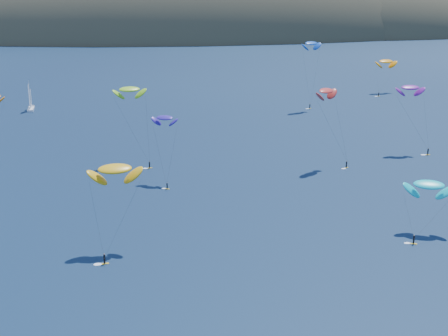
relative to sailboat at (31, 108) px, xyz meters
name	(u,v)px	position (x,y,z in m)	size (l,w,h in m)	color
island	(207,40)	(110.97, 366.81, -11.70)	(730.00, 300.00, 210.00)	#3D3526
sailboat	(31,108)	(0.00, 0.00, 0.00)	(9.57, 8.29, 11.93)	white
kitesurfer_2	(115,169)	(37.53, -134.77, 14.82)	(10.48, 11.90, 18.62)	yellow
kitesurfer_3	(130,89)	(40.18, -75.82, 19.79)	(10.18, 11.60, 23.31)	yellow
kitesurfer_4	(311,43)	(110.81, -9.99, 24.65)	(9.96, 7.75, 28.20)	yellow
kitesurfer_5	(429,185)	(101.61, -136.03, 9.01)	(11.62, 11.19, 12.71)	yellow
kitesurfer_6	(410,88)	(123.28, -75.84, 18.28)	(9.56, 9.05, 21.70)	yellow
kitesurfer_9	(326,91)	(93.86, -87.00, 20.05)	(10.67, 9.49, 23.44)	yellow
kitesurfer_10	(165,118)	(49.06, -93.90, 15.38)	(7.59, 12.13, 18.31)	yellow
kitesurfer_11	(386,61)	(154.44, 19.64, 12.88)	(13.05, 14.48, 16.76)	yellow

